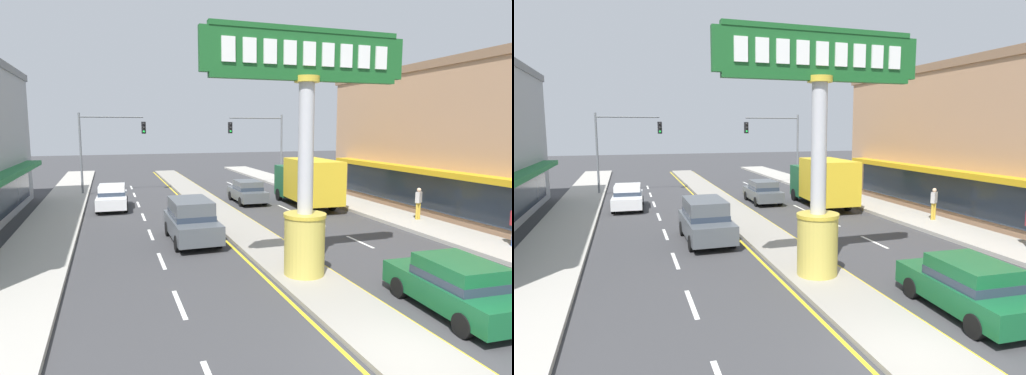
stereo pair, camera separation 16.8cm
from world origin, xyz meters
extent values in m
plane|color=#3A3A3D|center=(0.00, 0.00, 0.00)|extent=(160.00, 160.00, 0.00)
cube|color=gray|center=(0.00, 18.00, 0.07)|extent=(2.18, 52.00, 0.14)
cube|color=#ADA89E|center=(-9.10, 16.00, 0.09)|extent=(2.83, 60.00, 0.18)
cube|color=#ADA89E|center=(9.10, 16.00, 0.09)|extent=(2.83, 60.00, 0.18)
cube|color=silver|center=(-4.39, 4.80, 0.00)|extent=(0.14, 2.20, 0.01)
cube|color=silver|center=(-4.39, 9.20, 0.00)|extent=(0.14, 2.20, 0.01)
cube|color=silver|center=(-4.39, 13.60, 0.00)|extent=(0.14, 2.20, 0.01)
cube|color=silver|center=(-4.39, 18.00, 0.00)|extent=(0.14, 2.20, 0.01)
cube|color=silver|center=(-4.39, 22.40, 0.00)|extent=(0.14, 2.20, 0.01)
cube|color=silver|center=(-4.39, 26.80, 0.00)|extent=(0.14, 2.20, 0.01)
cube|color=silver|center=(-4.39, 31.20, 0.00)|extent=(0.14, 2.20, 0.01)
cube|color=silver|center=(4.39, 4.80, 0.00)|extent=(0.14, 2.20, 0.01)
cube|color=silver|center=(4.39, 9.20, 0.00)|extent=(0.14, 2.20, 0.01)
cube|color=silver|center=(4.39, 13.60, 0.00)|extent=(0.14, 2.20, 0.01)
cube|color=silver|center=(4.39, 18.00, 0.00)|extent=(0.14, 2.20, 0.01)
cube|color=silver|center=(4.39, 22.40, 0.00)|extent=(0.14, 2.20, 0.01)
cube|color=silver|center=(4.39, 26.80, 0.00)|extent=(0.14, 2.20, 0.01)
cube|color=silver|center=(4.39, 31.20, 0.00)|extent=(0.14, 2.20, 0.01)
cube|color=yellow|center=(-1.27, 18.00, 0.00)|extent=(0.12, 52.00, 0.01)
cube|color=yellow|center=(1.27, 18.00, 0.00)|extent=(0.12, 52.00, 0.01)
cylinder|color=gold|center=(0.00, 5.70, 1.13)|extent=(1.37, 1.37, 1.98)
cylinder|color=gold|center=(0.00, 5.70, 2.18)|extent=(1.44, 1.44, 0.12)
cylinder|color=#B7B7BC|center=(0.00, 5.70, 4.43)|extent=(0.52, 0.52, 4.61)
cylinder|color=gold|center=(0.00, 5.70, 6.63)|extent=(0.82, 0.82, 0.20)
cube|color=#195623|center=(0.00, 5.70, 7.40)|extent=(7.01, 0.24, 1.34)
cube|color=#195623|center=(0.00, 5.70, 8.16)|extent=(6.45, 0.29, 0.16)
cube|color=#195623|center=(0.00, 5.70, 6.65)|extent=(6.45, 0.29, 0.16)
cube|color=white|center=(-2.65, 5.55, 7.40)|extent=(0.42, 0.06, 0.74)
cube|color=white|center=(-1.99, 5.55, 7.40)|extent=(0.42, 0.06, 0.74)
cube|color=white|center=(-1.32, 5.55, 7.40)|extent=(0.42, 0.06, 0.74)
cube|color=white|center=(-0.66, 5.55, 7.40)|extent=(0.42, 0.06, 0.74)
cube|color=white|center=(0.00, 5.55, 7.40)|extent=(0.42, 0.06, 0.74)
cube|color=white|center=(0.66, 5.55, 7.40)|extent=(0.42, 0.06, 0.74)
cube|color=white|center=(1.32, 5.55, 7.40)|extent=(0.42, 0.06, 0.74)
cube|color=white|center=(1.99, 5.55, 7.40)|extent=(0.42, 0.06, 0.74)
cube|color=white|center=(2.65, 5.55, 7.40)|extent=(0.42, 0.06, 0.74)
cube|color=#1E7038|center=(-10.99, 16.03, 2.72)|extent=(0.90, 19.71, 0.30)
cube|color=tan|center=(15.63, 12.29, 4.17)|extent=(9.40, 22.06, 8.34)
cube|color=#89674C|center=(15.63, 12.29, 8.57)|extent=(9.58, 22.50, 0.45)
cube|color=gold|center=(10.48, 12.29, 2.70)|extent=(0.90, 18.75, 0.30)
cube|color=#283342|center=(10.89, 12.29, 1.50)|extent=(0.08, 18.09, 2.00)
cylinder|color=slate|center=(-8.09, 27.73, 3.10)|extent=(0.16, 0.16, 6.20)
cylinder|color=slate|center=(-5.78, 27.73, 5.90)|extent=(4.62, 0.12, 0.12)
cube|color=black|center=(-3.47, 27.57, 5.09)|extent=(0.32, 0.24, 0.92)
sphere|color=black|center=(-3.47, 27.43, 5.39)|extent=(0.17, 0.17, 0.17)
sphere|color=black|center=(-3.47, 27.43, 5.09)|extent=(0.17, 0.17, 0.17)
sphere|color=#19D83F|center=(-3.47, 27.43, 4.79)|extent=(0.17, 0.17, 0.17)
cylinder|color=slate|center=(8.09, 27.79, 3.10)|extent=(0.16, 0.16, 6.20)
cylinder|color=slate|center=(5.78, 27.79, 5.90)|extent=(4.62, 0.12, 0.12)
cube|color=black|center=(3.47, 27.63, 5.09)|extent=(0.32, 0.24, 0.92)
sphere|color=black|center=(3.47, 27.49, 5.39)|extent=(0.17, 0.17, 0.17)
sphere|color=black|center=(3.47, 27.49, 5.09)|extent=(0.17, 0.17, 0.17)
sphere|color=#19D83F|center=(3.47, 27.49, 4.79)|extent=(0.17, 0.17, 0.17)
cube|color=#14562D|center=(6.09, 20.65, 1.41)|extent=(2.20, 2.11, 2.10)
cube|color=#283342|center=(6.14, 21.61, 1.71)|extent=(1.85, 0.18, 0.90)
cube|color=gold|center=(5.91, 17.15, 1.82)|extent=(2.45, 4.91, 2.60)
cylinder|color=black|center=(5.14, 20.90, 0.42)|extent=(0.30, 0.85, 0.84)
cylinder|color=black|center=(7.07, 20.80, 0.42)|extent=(0.30, 0.85, 0.84)
cylinder|color=black|center=(4.86, 16.49, 0.42)|extent=(0.30, 0.85, 0.84)
cylinder|color=black|center=(6.88, 16.38, 0.42)|extent=(0.30, 0.85, 0.84)
cube|color=white|center=(-6.04, 21.09, 0.60)|extent=(1.95, 4.37, 0.66)
cube|color=white|center=(-6.03, 21.26, 1.23)|extent=(1.64, 2.22, 0.60)
cube|color=#283342|center=(-6.03, 21.26, 1.05)|extent=(1.68, 2.24, 0.24)
cylinder|color=black|center=(-5.29, 19.72, 0.31)|extent=(0.25, 0.63, 0.62)
cylinder|color=black|center=(-6.91, 19.79, 0.31)|extent=(0.25, 0.63, 0.62)
cylinder|color=black|center=(-5.17, 22.38, 0.31)|extent=(0.25, 0.63, 0.62)
cylinder|color=black|center=(-6.79, 22.46, 0.31)|extent=(0.25, 0.63, 0.62)
cube|color=#4C5156|center=(-2.74, 11.72, 0.70)|extent=(1.93, 4.61, 0.80)
cube|color=#4C5156|center=(-2.74, 11.90, 1.50)|extent=(1.69, 2.86, 0.80)
cube|color=#283342|center=(-2.74, 11.90, 1.22)|extent=(1.73, 2.89, 0.24)
cylinder|color=black|center=(-1.85, 10.30, 0.34)|extent=(0.22, 0.68, 0.68)
cylinder|color=black|center=(-3.60, 10.29, 0.34)|extent=(0.22, 0.68, 0.68)
cylinder|color=black|center=(-1.87, 13.15, 0.34)|extent=(0.22, 0.68, 0.68)
cylinder|color=black|center=(-3.62, 13.14, 0.34)|extent=(0.22, 0.68, 0.68)
cube|color=#4C5156|center=(2.74, 20.77, 0.60)|extent=(1.85, 4.33, 0.66)
cube|color=#4C5156|center=(2.74, 20.60, 1.23)|extent=(1.59, 2.18, 0.60)
cube|color=#283342|center=(2.74, 20.60, 1.05)|extent=(1.63, 2.20, 0.24)
cylinder|color=black|center=(1.96, 22.12, 0.31)|extent=(0.23, 0.62, 0.62)
cylinder|color=black|center=(3.57, 22.09, 0.31)|extent=(0.23, 0.62, 0.62)
cylinder|color=black|center=(1.90, 19.45, 0.31)|extent=(0.23, 0.62, 0.62)
cylinder|color=black|center=(3.52, 19.42, 0.31)|extent=(0.23, 0.62, 0.62)
cube|color=#14562D|center=(2.74, 1.84, 0.60)|extent=(1.97, 4.38, 0.66)
cube|color=#14562D|center=(2.73, 1.66, 1.23)|extent=(1.65, 2.22, 0.60)
cube|color=#283342|center=(2.73, 1.66, 1.05)|extent=(1.69, 2.25, 0.24)
cylinder|color=black|center=(2.00, 3.21, 0.31)|extent=(0.25, 0.63, 0.62)
cylinder|color=black|center=(3.61, 3.13, 0.31)|extent=(0.25, 0.63, 0.62)
cylinder|color=black|center=(1.86, 0.54, 0.31)|extent=(0.25, 0.63, 0.62)
cylinder|color=gold|center=(9.46, 11.71, 0.64)|extent=(0.14, 0.14, 0.91)
cylinder|color=gold|center=(9.60, 11.71, 0.64)|extent=(0.14, 0.14, 0.91)
cube|color=#B7B2AD|center=(9.53, 11.71, 1.39)|extent=(0.46, 0.39, 0.58)
sphere|color=beige|center=(9.53, 11.71, 1.79)|extent=(0.22, 0.22, 0.22)
camera|label=1|loc=(-6.17, -7.37, 5.09)|focal=30.63mm
camera|label=2|loc=(-6.01, -7.42, 5.09)|focal=30.63mm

